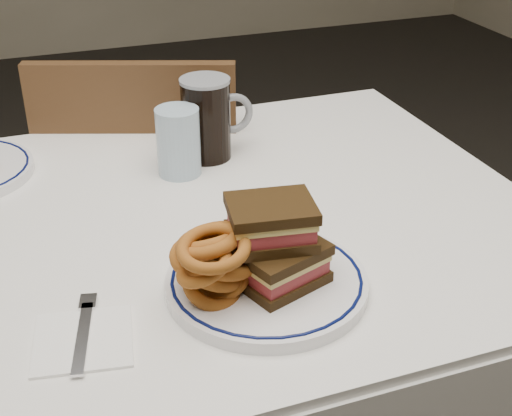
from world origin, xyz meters
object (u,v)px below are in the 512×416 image
object	(u,v)px
chair_far	(150,217)
main_plate	(266,282)
reuben_sandwich	(276,243)
beer_mug	(208,118)

from	to	relation	value
chair_far	main_plate	xyz separation A→B (m)	(0.02, -0.70, 0.28)
main_plate	chair_far	bearing A→B (deg)	91.73
reuben_sandwich	beer_mug	distance (m)	0.44
reuben_sandwich	main_plate	bearing A→B (deg)	139.07
chair_far	reuben_sandwich	world-z (taller)	chair_far
reuben_sandwich	beer_mug	size ratio (longest dim) A/B	0.90
main_plate	beer_mug	size ratio (longest dim) A/B	1.80
chair_far	beer_mug	size ratio (longest dim) A/B	5.92
main_plate	reuben_sandwich	xyz separation A→B (m)	(0.01, -0.01, 0.06)
main_plate	beer_mug	bearing A→B (deg)	83.63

